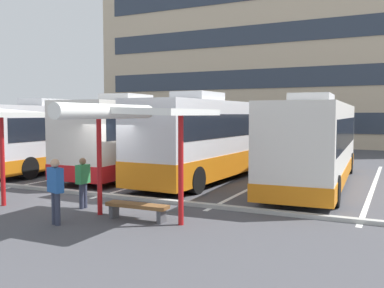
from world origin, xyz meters
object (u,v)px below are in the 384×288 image
object	(u,v)px
bench_1	(137,208)
waiting_passenger_1	(55,186)
waiting_shelter_1	(132,114)
coach_bus_3	(316,143)
coach_bus_0	(65,136)
coach_bus_2	(212,140)
waiting_passenger_0	(83,180)
coach_bus_1	(141,136)

from	to	relation	value
bench_1	waiting_passenger_1	distance (m)	2.20
waiting_shelter_1	coach_bus_3	bearing A→B (deg)	68.27
bench_1	waiting_shelter_1	bearing A→B (deg)	-90.00
waiting_shelter_1	coach_bus_0	bearing A→B (deg)	140.28
waiting_shelter_1	coach_bus_2	bearing A→B (deg)	98.21
coach_bus_0	coach_bus_2	distance (m)	8.48
coach_bus_3	waiting_shelter_1	size ratio (longest dim) A/B	2.56
bench_1	coach_bus_2	bearing A→B (deg)	98.42
waiting_passenger_0	waiting_passenger_1	bearing A→B (deg)	-70.38
waiting_passenger_0	waiting_passenger_1	world-z (taller)	waiting_passenger_1
coach_bus_0	coach_bus_2	world-z (taller)	coach_bus_2
coach_bus_1	coach_bus_3	xyz separation A→B (m)	(8.28, 0.07, -0.07)
coach_bus_1	coach_bus_2	distance (m)	3.84
coach_bus_2	waiting_passenger_1	distance (m)	9.15
coach_bus_2	waiting_shelter_1	distance (m)	8.14
coach_bus_0	coach_bus_2	size ratio (longest dim) A/B	1.04
bench_1	waiting_passenger_0	size ratio (longest dim) A/B	1.17
coach_bus_3	bench_1	distance (m)	8.83
waiting_shelter_1	coach_bus_1	bearing A→B (deg)	121.21
coach_bus_0	bench_1	bearing A→B (deg)	-39.00
coach_bus_3	waiting_passenger_1	bearing A→B (deg)	-117.58
waiting_shelter_1	bench_1	world-z (taller)	waiting_shelter_1
coach_bus_3	waiting_passenger_1	size ratio (longest dim) A/B	6.71
coach_bus_0	waiting_passenger_0	world-z (taller)	coach_bus_0
waiting_passenger_0	coach_bus_3	bearing A→B (deg)	53.67
waiting_passenger_0	bench_1	bearing A→B (deg)	-12.40
coach_bus_1	waiting_shelter_1	bearing A→B (deg)	-58.79
coach_bus_2	coach_bus_3	distance (m)	4.46
waiting_shelter_1	waiting_passenger_1	bearing A→B (deg)	-144.92
coach_bus_1	waiting_shelter_1	size ratio (longest dim) A/B	2.28
coach_bus_3	bench_1	bearing A→B (deg)	-112.22
bench_1	coach_bus_3	bearing A→B (deg)	67.78
coach_bus_2	waiting_passenger_0	bearing A→B (deg)	-98.78
coach_bus_3	coach_bus_2	bearing A→B (deg)	-176.05
coach_bus_1	coach_bus_3	distance (m)	8.28
coach_bus_1	coach_bus_3	size ratio (longest dim) A/B	0.89
coach_bus_3	waiting_shelter_1	world-z (taller)	coach_bus_3
waiting_shelter_1	waiting_passenger_0	distance (m)	3.11
waiting_passenger_1	waiting_passenger_0	bearing A→B (deg)	109.62
waiting_passenger_0	coach_bus_0	bearing A→B (deg)	135.23
coach_bus_0	bench_1	xyz separation A→B (m)	(9.63, -7.80, -1.36)
waiting_shelter_1	waiting_passenger_1	distance (m)	2.73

